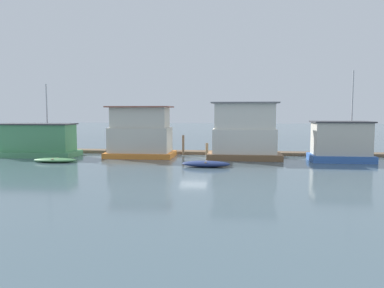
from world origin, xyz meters
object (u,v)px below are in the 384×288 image
object	(u,v)px
houseboat_brown	(244,133)
mooring_post_near_left	(321,150)
houseboat_blue	(341,142)
dinghy_navy	(206,164)
houseboat_green	(38,141)
mooring_post_near_right	(207,149)
houseboat_orange	(140,134)
dinghy_green	(55,160)
mooring_post_far_left	(183,145)

from	to	relation	value
houseboat_brown	mooring_post_near_left	bearing A→B (deg)	17.56
houseboat_blue	dinghy_navy	xyz separation A→B (m)	(-11.32, -4.72, -1.43)
houseboat_green	mooring_post_near_left	xyz separation A→B (m)	(26.93, 2.88, -0.83)
mooring_post_near_right	mooring_post_near_left	bearing A→B (deg)	0.00
houseboat_green	dinghy_navy	size ratio (longest dim) A/B	1.98
houseboat_blue	mooring_post_near_left	xyz separation A→B (m)	(-0.96, 2.96, -1.00)
houseboat_orange	dinghy_navy	bearing A→B (deg)	-39.75
houseboat_brown	dinghy_navy	world-z (taller)	houseboat_brown
dinghy_green	houseboat_green	bearing A→B (deg)	133.86
houseboat_green	mooring_post_near_right	bearing A→B (deg)	10.20
houseboat_brown	houseboat_blue	xyz separation A→B (m)	(8.28, -0.64, -0.68)
houseboat_green	mooring_post_near_right	xyz separation A→B (m)	(16.00, 2.88, -0.90)
dinghy_navy	houseboat_green	bearing A→B (deg)	163.84
houseboat_orange	dinghy_green	bearing A→B (deg)	-144.47
houseboat_brown	houseboat_blue	distance (m)	8.33
mooring_post_near_left	mooring_post_far_left	xyz separation A→B (m)	(-13.28, 0.00, 0.31)
mooring_post_near_right	houseboat_orange	bearing A→B (deg)	-161.21
dinghy_green	mooring_post_near_right	distance (m)	14.08
houseboat_orange	mooring_post_far_left	distance (m)	4.51
mooring_post_near_right	houseboat_blue	bearing A→B (deg)	-13.98
mooring_post_near_left	mooring_post_far_left	world-z (taller)	mooring_post_far_left
mooring_post_near_left	mooring_post_near_right	bearing A→B (deg)	180.00
houseboat_blue	dinghy_navy	world-z (taller)	houseboat_blue
dinghy_green	mooring_post_near_right	bearing A→B (deg)	27.89
houseboat_brown	dinghy_navy	xyz separation A→B (m)	(-3.05, -5.36, -2.11)
dinghy_green	mooring_post_near_left	size ratio (longest dim) A/B	2.81
houseboat_orange	houseboat_brown	world-z (taller)	houseboat_brown
houseboat_brown	houseboat_blue	world-z (taller)	houseboat_blue
houseboat_green	mooring_post_near_left	bearing A→B (deg)	6.10
houseboat_orange	houseboat_blue	bearing A→B (deg)	-2.74
dinghy_green	mooring_post_far_left	size ratio (longest dim) A/B	1.93
houseboat_green	mooring_post_far_left	bearing A→B (deg)	11.91
houseboat_brown	dinghy_green	bearing A→B (deg)	-165.11
houseboat_orange	dinghy_navy	size ratio (longest dim) A/B	1.67
houseboat_brown	mooring_post_far_left	distance (m)	6.54
dinghy_green	mooring_post_far_left	bearing A→B (deg)	33.13
mooring_post_near_right	mooring_post_far_left	bearing A→B (deg)	180.00
houseboat_orange	houseboat_green	bearing A→B (deg)	-175.44
houseboat_orange	houseboat_blue	world-z (taller)	houseboat_blue
mooring_post_near_right	mooring_post_near_left	world-z (taller)	mooring_post_near_left
houseboat_green	houseboat_blue	xyz separation A→B (m)	(27.89, -0.08, 0.17)
houseboat_green	mooring_post_near_left	world-z (taller)	houseboat_green
houseboat_brown	dinghy_navy	bearing A→B (deg)	-119.60
houseboat_orange	houseboat_brown	bearing A→B (deg)	-1.30
houseboat_blue	dinghy_green	size ratio (longest dim) A/B	2.07
houseboat_brown	mooring_post_near_right	bearing A→B (deg)	147.31
houseboat_green	mooring_post_far_left	distance (m)	13.96
houseboat_orange	dinghy_navy	world-z (taller)	houseboat_orange
mooring_post_near_right	houseboat_green	bearing A→B (deg)	-169.80
houseboat_orange	mooring_post_near_right	xyz separation A→B (m)	(6.16, 2.09, -1.60)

